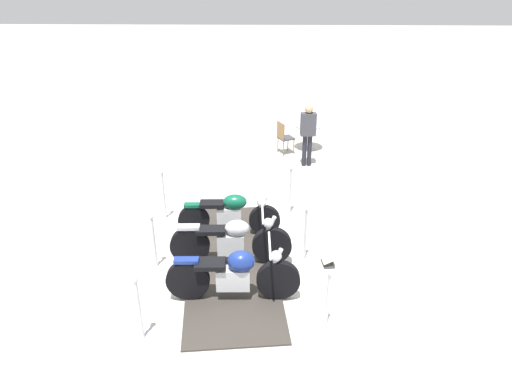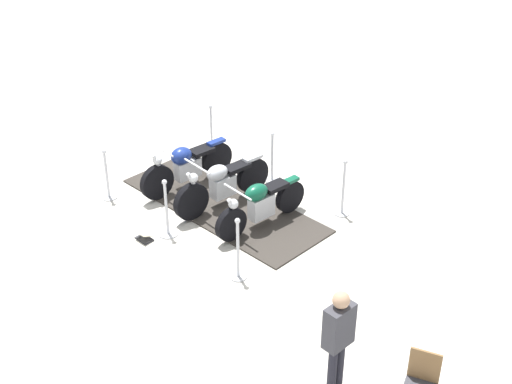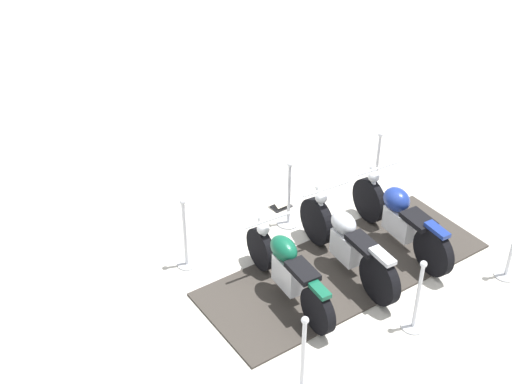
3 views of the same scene
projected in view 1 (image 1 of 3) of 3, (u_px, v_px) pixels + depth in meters
The scene contains 15 objects.
ground_plane at pixel (231, 263), 8.34m from camera, with size 80.00×80.00×0.00m, color beige.
display_platform at pixel (231, 263), 8.34m from camera, with size 4.21×1.58×0.03m, color #38332D.
motorcycle_navy at pixel (235, 274), 7.22m from camera, with size 0.77×2.15×1.02m.
motorcycle_chrome at pixel (232, 241), 8.13m from camera, with size 0.74×2.19×1.04m.
motorcycle_forest at pixel (230, 214), 9.03m from camera, with size 0.71×2.04×0.92m.
stanchion_right_front at pixel (327, 309), 6.68m from camera, with size 0.29×0.29×1.05m.
stanchion_left_front at pixel (141, 319), 6.47m from camera, with size 0.32×0.32×1.11m.
stanchion_right_mid at pixel (305, 245), 8.30m from camera, with size 0.35×0.35×1.11m.
stanchion_left_mid at pixel (155, 250), 8.08m from camera, with size 0.31×0.31×1.09m.
stanchion_right_rear at pixel (290, 197), 9.86m from camera, with size 0.28×0.28×1.14m.
stanchion_left_rear at pixel (164, 202), 9.66m from camera, with size 0.29×0.29×1.14m.
info_placard at pixel (328, 261), 8.30m from camera, with size 0.33×0.25×0.19m.
cafe_table at pixel (308, 131), 13.40m from camera, with size 0.86×0.86×0.76m.
cafe_chair_near_table at pixel (284, 136), 13.10m from camera, with size 0.54×0.54×0.95m.
bystander_person at pixel (308, 130), 12.07m from camera, with size 0.25×0.41×1.70m.
Camera 1 is at (-6.90, -0.64, 4.85)m, focal length 31.92 mm.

